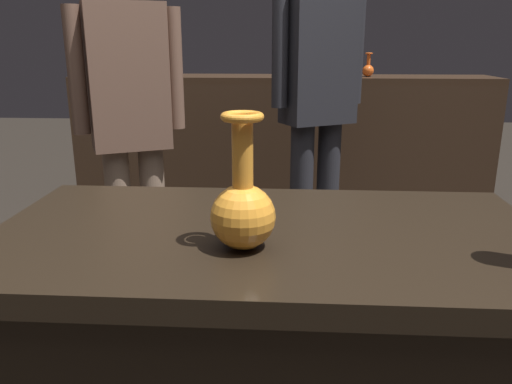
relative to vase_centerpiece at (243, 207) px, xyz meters
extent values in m
cube|color=black|center=(0.04, 0.10, -0.11)|extent=(1.20, 0.64, 0.05)
cube|color=#382619|center=(0.04, 2.30, -0.41)|extent=(2.60, 0.40, 0.95)
cube|color=#382619|center=(0.04, 2.30, 0.09)|extent=(2.60, 0.40, 0.04)
sphere|color=orange|center=(0.00, 0.00, -0.02)|extent=(0.13, 0.13, 0.13)
cylinder|color=orange|center=(0.00, 0.00, 0.10)|extent=(0.04, 0.04, 0.14)
torus|color=orange|center=(0.00, 0.00, 0.17)|extent=(0.08, 0.08, 0.02)
cylinder|color=gray|center=(0.04, 2.27, 0.11)|extent=(0.03, 0.03, 0.01)
cylinder|color=gray|center=(0.04, 2.27, 0.13)|extent=(0.01, 0.01, 0.03)
ellipsoid|color=gray|center=(0.04, 2.27, 0.16)|extent=(0.09, 0.09, 0.04)
sphere|color=#E55B1E|center=(0.56, 2.26, 0.14)|extent=(0.07, 0.07, 0.07)
cylinder|color=#E55B1E|center=(0.56, 2.26, 0.21)|extent=(0.02, 0.02, 0.07)
torus|color=#E55B1E|center=(0.56, 2.26, 0.24)|extent=(0.04, 0.04, 0.01)
cylinder|color=gray|center=(-1.00, 2.30, 0.11)|extent=(0.05, 0.05, 0.01)
ellipsoid|color=gray|center=(-1.00, 2.30, 0.18)|extent=(0.09, 0.09, 0.12)
cylinder|color=gray|center=(-1.00, 2.30, 0.24)|extent=(0.07, 0.07, 0.01)
cylinder|color=#232328|center=(0.29, 1.48, -0.47)|extent=(0.11, 0.11, 0.83)
cylinder|color=#232328|center=(0.15, 1.40, -0.47)|extent=(0.11, 0.11, 0.83)
cube|color=#232328|center=(0.22, 1.44, 0.27)|extent=(0.37, 0.31, 0.66)
cylinder|color=#232328|center=(0.40, 1.54, 0.31)|extent=(0.07, 0.07, 0.56)
cylinder|color=#232328|center=(0.05, 1.34, 0.31)|extent=(0.07, 0.07, 0.56)
cylinder|color=#846B56|center=(-0.52, 1.22, -0.51)|extent=(0.11, 0.11, 0.75)
cylinder|color=#846B56|center=(-0.65, 1.16, -0.51)|extent=(0.11, 0.11, 0.75)
cube|color=brown|center=(-0.59, 1.19, 0.17)|extent=(0.37, 0.30, 0.60)
cylinder|color=brown|center=(-0.40, 1.27, 0.19)|extent=(0.07, 0.07, 0.51)
cylinder|color=brown|center=(-0.77, 1.10, 0.19)|extent=(0.07, 0.07, 0.51)
camera|label=1|loc=(0.08, -0.93, 0.31)|focal=35.51mm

